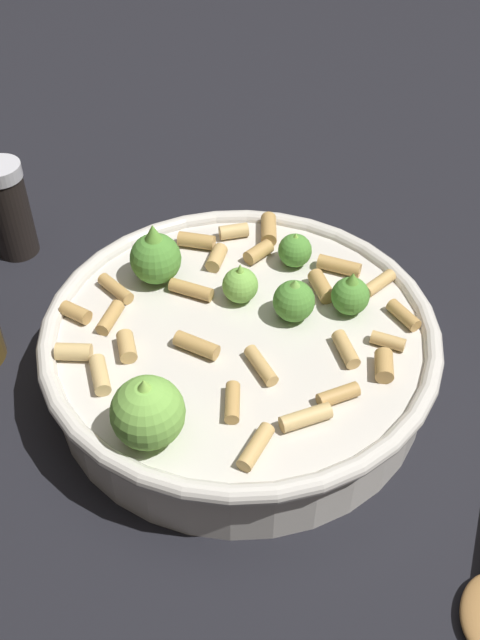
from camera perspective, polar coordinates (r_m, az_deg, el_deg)
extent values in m
plane|color=black|center=(0.56, 0.00, -4.59)|extent=(2.40, 2.40, 0.00)
cylinder|color=beige|center=(0.54, 0.00, -2.76)|extent=(0.28, 0.28, 0.05)
torus|color=beige|center=(0.52, 0.00, -0.79)|extent=(0.29, 0.29, 0.01)
sphere|color=#4C8933|center=(0.52, 4.42, 1.23)|extent=(0.03, 0.03, 0.03)
cone|color=#75B247|center=(0.51, 4.50, 2.43)|extent=(0.02, 0.02, 0.01)
sphere|color=#75B247|center=(0.45, -7.25, -7.23)|extent=(0.05, 0.05, 0.05)
cone|color=#8CC64C|center=(0.43, -7.50, -5.40)|extent=(0.02, 0.02, 0.02)
sphere|color=#4C8933|center=(0.57, 4.34, 5.47)|extent=(0.03, 0.03, 0.03)
cone|color=#8CC64C|center=(0.57, 4.40, 6.44)|extent=(0.01, 0.01, 0.01)
sphere|color=#75B247|center=(0.54, 0.01, 2.75)|extent=(0.03, 0.03, 0.03)
cone|color=#8CC64C|center=(0.53, 0.01, 3.90)|extent=(0.01, 0.01, 0.01)
sphere|color=#4C8933|center=(0.56, -6.64, 4.82)|extent=(0.04, 0.04, 0.04)
cone|color=#609E38|center=(0.54, -6.82, 6.59)|extent=(0.02, 0.02, 0.02)
sphere|color=#4C8933|center=(0.54, 8.66, 1.88)|extent=(0.03, 0.03, 0.03)
cone|color=#609E38|center=(0.53, 8.83, 3.10)|extent=(0.01, 0.01, 0.01)
cylinder|color=tan|center=(0.49, 2.16, -3.45)|extent=(0.03, 0.01, 0.01)
cylinder|color=tan|center=(0.50, 11.25, -3.52)|extent=(0.03, 0.02, 0.01)
cylinder|color=tan|center=(0.51, -3.43, -1.99)|extent=(0.03, 0.03, 0.01)
cylinder|color=tan|center=(0.61, 2.27, 7.14)|extent=(0.03, 0.02, 0.01)
cylinder|color=tan|center=(0.47, -0.60, -6.48)|extent=(0.03, 0.02, 0.01)
cylinder|color=tan|center=(0.54, 12.73, 0.38)|extent=(0.03, 0.02, 0.01)
cylinder|color=tan|center=(0.53, -10.16, 0.19)|extent=(0.03, 0.03, 0.01)
cylinder|color=tan|center=(0.56, 10.84, 2.85)|extent=(0.02, 0.03, 0.01)
cylinder|color=tan|center=(0.61, -0.49, 6.98)|extent=(0.01, 0.02, 0.01)
cylinder|color=tan|center=(0.51, 8.31, -2.29)|extent=(0.03, 0.01, 0.01)
cylinder|color=tan|center=(0.57, 7.79, 4.23)|extent=(0.03, 0.03, 0.01)
cylinder|color=tan|center=(0.51, -8.89, -2.06)|extent=(0.02, 0.01, 0.01)
cylinder|color=tan|center=(0.59, -3.88, 6.14)|extent=(0.03, 0.03, 0.01)
cylinder|color=tan|center=(0.45, 1.25, -9.92)|extent=(0.03, 0.03, 0.01)
cylinder|color=tan|center=(0.47, 5.18, -7.63)|extent=(0.01, 0.03, 0.01)
cylinder|color=tan|center=(0.50, -10.94, -4.25)|extent=(0.03, 0.01, 0.01)
cylinder|color=tan|center=(0.55, -3.86, 2.39)|extent=(0.03, 0.03, 0.01)
cylinder|color=tan|center=(0.55, 6.41, 2.65)|extent=(0.03, 0.01, 0.01)
cylinder|color=tan|center=(0.58, -1.85, 4.90)|extent=(0.03, 0.02, 0.01)
cylinder|color=tan|center=(0.48, 7.72, -5.85)|extent=(0.01, 0.03, 0.01)
cylinder|color=tan|center=(0.51, -12.93, -2.46)|extent=(0.02, 0.03, 0.01)
cylinder|color=tan|center=(0.58, 1.46, 5.35)|extent=(0.02, 0.03, 0.01)
cylinder|color=tan|center=(0.52, 11.54, -1.62)|extent=(0.02, 0.02, 0.01)
cylinder|color=tan|center=(0.56, -9.74, 2.44)|extent=(0.03, 0.02, 0.01)
cylinder|color=tan|center=(0.54, -12.77, 0.58)|extent=(0.02, 0.02, 0.01)
cylinder|color=black|center=(0.69, -17.59, 7.84)|extent=(0.04, 0.04, 0.08)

